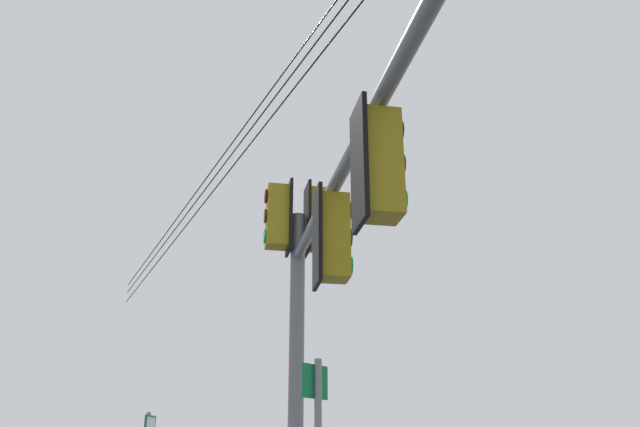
{
  "coord_description": "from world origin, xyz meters",
  "views": [
    {
      "loc": [
        -3.55,
        8.15,
        2.15
      ],
      "look_at": [
        -1.06,
        1.52,
        4.96
      ],
      "focal_mm": 36.99,
      "sensor_mm": 36.0,
      "label": 1
    }
  ],
  "objects": [
    {
      "name": "signal_mast_assembly",
      "position": [
        -0.93,
        1.31,
        4.32
      ],
      "size": [
        3.67,
        5.51,
        6.03
      ],
      "color": "slate",
      "rests_on": "ground"
    },
    {
      "name": "overhead_wire_span",
      "position": [
        0.61,
        -0.63,
        8.04
      ],
      "size": [
        18.31,
        17.4,
        1.3
      ],
      "color": "black"
    }
  ]
}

